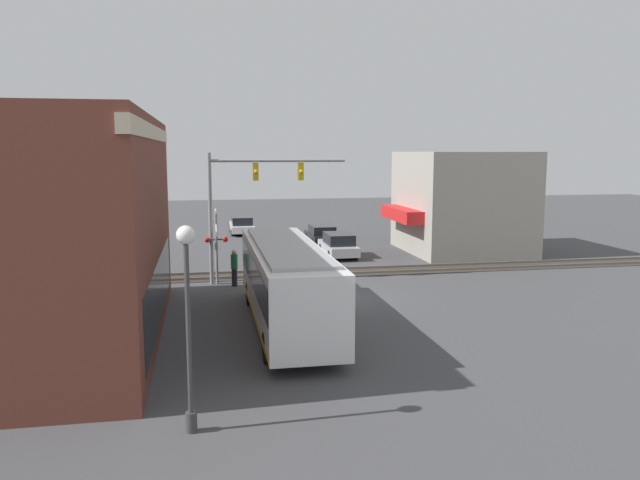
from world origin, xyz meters
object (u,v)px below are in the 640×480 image
Objects in this scene: streetlamp at (188,311)px; pedestrian_at_crossing at (234,267)px; crossing_signal at (216,240)px; parked_car_white at (242,225)px; parked_car_silver at (338,246)px; pedestrian_near_bus at (326,282)px; parked_car_black at (322,235)px; city_bus at (286,281)px.

streetlamp is 16.55m from pedestrian_at_crossing.
parked_car_white is (19.52, -2.45, -1.63)m from crossing_signal.
pedestrian_near_bus is at bearing 165.11° from parked_car_silver.
parked_car_black is 8.54m from parked_car_white.
parked_car_silver is 2.52× the size of pedestrian_at_crossing.
crossing_signal is at bearing 132.37° from parked_car_silver.
streetlamp reaches higher than parked_car_white.
pedestrian_at_crossing reaches higher than parked_car_black.
city_bus is at bearing 146.99° from pedestrian_near_bus.
pedestrian_at_crossing is at bearing 11.85° from city_bus.
parked_car_black is 18.00m from pedestrian_near_bus.
parked_car_black is (12.91, -7.85, -1.66)m from crossing_signal.
pedestrian_near_bus is at bearing -135.85° from crossing_signal.
crossing_signal is 0.83× the size of parked_car_black.
parked_car_silver is at bearing -42.19° from pedestrian_at_crossing.
crossing_signal reaches higher than pedestrian_near_bus.
parked_car_white is at bearing 39.23° from parked_car_black.
city_bus reaches higher than pedestrian_at_crossing.
parked_car_silver is (24.05, -8.86, -2.29)m from streetlamp.
parked_car_black is 2.51× the size of pedestrian_near_bus.
pedestrian_at_crossing reaches higher than pedestrian_near_bus.
pedestrian_at_crossing reaches higher than parked_car_silver.
parked_car_black is (29.79, -8.86, -2.35)m from streetlamp.
streetlamp is 1.07× the size of parked_car_silver.
city_bus is 16.34m from parked_car_silver.
city_bus is at bearing -168.15° from pedestrian_at_crossing.
pedestrian_at_crossing is (-0.57, -0.84, -1.34)m from crossing_signal.
parked_car_black is at bearing 0.00° from parked_car_silver.
parked_car_silver is 10.43m from pedestrian_at_crossing.
pedestrian_at_crossing is (-13.48, 7.01, 0.32)m from parked_car_black.
crossing_signal is at bearing 148.70° from parked_car_black.
parked_car_white is (36.41, -3.46, -2.32)m from streetlamp.
parked_car_black is (5.75, 0.00, -0.06)m from parked_car_silver.
streetlamp reaches higher than crossing_signal.
crossing_signal is 6.83m from pedestrian_near_bus.
pedestrian_at_crossing is at bearing 152.53° from parked_car_black.
pedestrian_near_bus reaches higher than parked_car_silver.
parked_car_silver reaches higher than parked_car_white.
crossing_signal is at bearing 55.98° from pedestrian_at_crossing.
pedestrian_at_crossing is (-20.09, 1.61, 0.29)m from parked_car_white.
streetlamp reaches higher than parked_car_silver.
parked_car_black is at bearing -16.57° from streetlamp.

